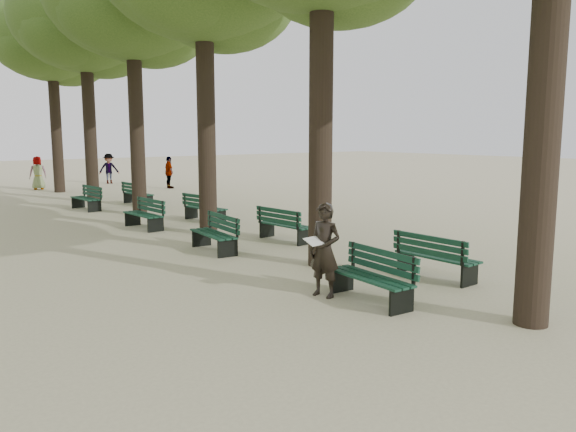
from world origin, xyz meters
TOP-DOWN VIEW (x-y plane):
  - ground at (0.00, 0.00)m, footprint 120.00×120.00m
  - tree_central_4 at (1.50, 18.00)m, footprint 6.00×6.00m
  - tree_central_5 at (1.50, 23.00)m, footprint 6.00×6.00m
  - bench_left_0 at (0.37, 0.35)m, footprint 0.71×1.84m
  - bench_left_1 at (0.37, 5.74)m, footprint 0.75×1.85m
  - bench_left_2 at (0.37, 10.04)m, footprint 0.66×1.83m
  - bench_left_3 at (0.37, 15.49)m, footprint 0.70×1.84m
  - bench_right_0 at (2.63, 0.67)m, footprint 0.61×1.81m
  - bench_right_1 at (2.63, 5.75)m, footprint 0.71×1.84m
  - bench_right_2 at (2.63, 10.21)m, footprint 0.81×1.86m
  - bench_right_3 at (2.63, 15.85)m, footprint 0.71×1.84m
  - man_with_map at (-0.03, 1.10)m, footprint 0.70×0.75m
  - pedestrian_c at (6.74, 21.39)m, footprint 0.45×1.03m
  - pedestrian_b at (5.24, 26.24)m, footprint 1.18×0.55m
  - pedestrian_d at (1.00, 25.02)m, footprint 0.89×0.43m

SIDE VIEW (x-z plane):
  - ground at x=0.00m, z-range 0.00..0.00m
  - bench_left_0 at x=0.37m, z-range -0.19..0.73m
  - bench_left_1 at x=0.37m, z-range -0.19..0.73m
  - bench_left_2 at x=0.37m, z-range -0.19..0.73m
  - bench_left_3 at x=0.37m, z-range -0.19..0.73m
  - bench_right_0 at x=2.63m, z-range -0.19..0.73m
  - bench_right_1 at x=2.63m, z-range -0.19..0.73m
  - bench_right_2 at x=2.63m, z-range -0.19..0.73m
  - bench_right_3 at x=2.63m, z-range -0.19..0.73m
  - man_with_map at x=-0.03m, z-range 0.00..1.71m
  - pedestrian_c at x=6.74m, z-range 0.00..1.71m
  - pedestrian_d at x=1.00m, z-range 0.00..1.75m
  - pedestrian_b at x=5.24m, z-range 0.00..1.76m
  - tree_central_4 at x=1.50m, z-range 2.68..12.63m
  - tree_central_5 at x=1.50m, z-range 2.68..12.63m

